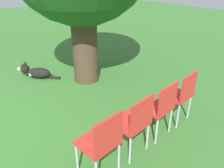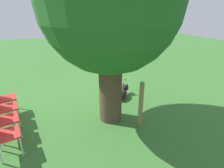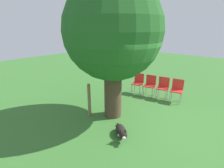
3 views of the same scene
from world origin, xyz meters
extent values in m
plane|color=#38702D|center=(0.00, 0.00, 0.00)|extent=(30.00, 30.00, 0.00)
cylinder|color=#4C3828|center=(-0.33, 1.22, 0.98)|extent=(0.57, 0.57, 1.95)
sphere|color=#235B23|center=(-0.33, 1.22, 2.77)|extent=(2.97, 2.97, 2.97)
ellipsoid|color=black|center=(-1.07, 0.31, 0.13)|extent=(0.59, 0.61, 0.26)
ellipsoid|color=silver|center=(-1.17, 0.20, 0.12)|extent=(0.31, 0.31, 0.16)
sphere|color=black|center=(-1.30, 0.06, 0.22)|extent=(0.30, 0.30, 0.22)
cylinder|color=silver|center=(-1.38, -0.04, 0.21)|extent=(0.13, 0.13, 0.09)
cone|color=black|center=(-1.26, 0.02, 0.35)|extent=(0.07, 0.07, 0.10)
cone|color=black|center=(-1.34, 0.10, 0.35)|extent=(0.07, 0.07, 0.10)
cylinder|color=black|center=(-0.80, 0.60, 0.03)|extent=(0.22, 0.24, 0.07)
cylinder|color=#846647|center=(-0.89, 1.77, 0.55)|extent=(0.10, 0.10, 1.10)
sphere|color=#846647|center=(-0.89, 1.77, 1.11)|extent=(0.09, 0.09, 0.09)
cube|color=red|center=(2.16, 0.02, 0.46)|extent=(0.50, 0.51, 0.04)
cylinder|color=#B7B7BC|center=(2.02, -0.20, 0.22)|extent=(0.03, 0.03, 0.45)
cylinder|color=#B7B7BC|center=(1.94, 0.17, 0.22)|extent=(0.03, 0.03, 0.45)
cylinder|color=#B7B7BC|center=(2.37, -0.13, 0.22)|extent=(0.03, 0.03, 0.45)
cylinder|color=#B7B7BC|center=(2.30, 0.24, 0.22)|extent=(0.03, 0.03, 0.45)
cube|color=red|center=(2.08, 0.57, 0.46)|extent=(0.50, 0.51, 0.04)
cylinder|color=#B7B7BC|center=(1.94, 0.35, 0.22)|extent=(0.03, 0.03, 0.45)
cylinder|color=#B7B7BC|center=(1.87, 0.73, 0.22)|extent=(0.03, 0.03, 0.45)
cylinder|color=#B7B7BC|center=(2.29, 0.42, 0.22)|extent=(0.03, 0.03, 0.45)
cylinder|color=#B7B7BC|center=(2.22, 0.80, 0.22)|extent=(0.03, 0.03, 0.45)
cube|color=red|center=(2.00, 1.13, 0.46)|extent=(0.50, 0.51, 0.04)
cylinder|color=#B7B7BC|center=(1.86, 0.91, 0.22)|extent=(0.03, 0.03, 0.45)
cylinder|color=#B7B7BC|center=(1.79, 1.28, 0.22)|extent=(0.03, 0.03, 0.45)
cylinder|color=#B7B7BC|center=(2.22, 0.98, 0.22)|extent=(0.03, 0.03, 0.45)
cylinder|color=#B7B7BC|center=(2.14, 1.35, 0.22)|extent=(0.03, 0.03, 0.45)
cube|color=red|center=(1.93, 1.69, 0.46)|extent=(0.50, 0.51, 0.04)
cylinder|color=#B7B7BC|center=(1.78, 1.47, 0.22)|extent=(0.03, 0.03, 0.45)
cylinder|color=#B7B7BC|center=(1.71, 1.84, 0.22)|extent=(0.03, 0.03, 0.45)
cylinder|color=#B7B7BC|center=(2.07, 1.91, 0.22)|extent=(0.03, 0.03, 0.45)
sphere|color=#E54C33|center=(-1.84, -1.13, 0.03)|extent=(0.07, 0.07, 0.07)
camera|label=1|loc=(3.92, -0.99, 2.26)|focal=35.00mm
camera|label=2|loc=(1.04, 4.88, 2.62)|focal=28.00mm
camera|label=3|loc=(-4.43, -2.23, 2.89)|focal=28.00mm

